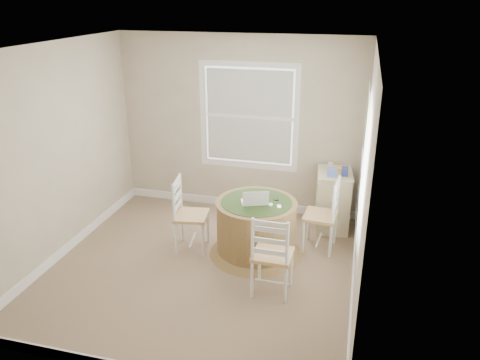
% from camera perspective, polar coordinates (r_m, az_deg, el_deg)
% --- Properties ---
extents(room, '(3.64, 3.64, 2.64)m').
position_cam_1_polar(room, '(5.33, -2.84, 2.00)').
color(room, '#8D7959').
rests_on(room, ground).
extents(round_table, '(1.19, 1.19, 0.72)m').
position_cam_1_polar(round_table, '(5.89, 1.99, -5.57)').
color(round_table, olive).
rests_on(round_table, ground).
extents(chair_left, '(0.46, 0.47, 0.95)m').
position_cam_1_polar(chair_left, '(5.99, -5.94, -4.31)').
color(chair_left, white).
rests_on(chair_left, ground).
extents(chair_near, '(0.43, 0.41, 0.95)m').
position_cam_1_polar(chair_near, '(5.13, 4.00, -9.03)').
color(chair_near, white).
rests_on(chair_near, ground).
extents(chair_right, '(0.43, 0.45, 0.95)m').
position_cam_1_polar(chair_right, '(6.05, 9.79, -4.27)').
color(chair_right, white).
rests_on(chair_right, ground).
extents(laptop, '(0.39, 0.37, 0.22)m').
position_cam_1_polar(laptop, '(5.69, 1.80, -2.63)').
color(laptop, white).
rests_on(laptop, round_table).
extents(mouse, '(0.08, 0.10, 0.03)m').
position_cam_1_polar(mouse, '(5.66, 3.75, -3.03)').
color(mouse, white).
rests_on(mouse, round_table).
extents(phone, '(0.06, 0.10, 0.02)m').
position_cam_1_polar(phone, '(5.64, 4.80, -3.27)').
color(phone, '#B7BABF').
rests_on(phone, round_table).
extents(keys, '(0.07, 0.06, 0.02)m').
position_cam_1_polar(keys, '(5.81, 4.42, -2.42)').
color(keys, black).
rests_on(keys, round_table).
extents(corner_chest, '(0.54, 0.67, 0.84)m').
position_cam_1_polar(corner_chest, '(6.65, 11.24, -2.42)').
color(corner_chest, beige).
rests_on(corner_chest, ground).
extents(tissue_box, '(0.13, 0.13, 0.10)m').
position_cam_1_polar(tissue_box, '(6.33, 11.11, 0.91)').
color(tissue_box, '#5E7AD8').
rests_on(tissue_box, corner_chest).
extents(box_yellow, '(0.16, 0.12, 0.06)m').
position_cam_1_polar(box_yellow, '(6.51, 12.25, 1.23)').
color(box_yellow, '#E9B652').
rests_on(box_yellow, corner_chest).
extents(box_blue, '(0.09, 0.09, 0.12)m').
position_cam_1_polar(box_blue, '(6.37, 12.76, 0.99)').
color(box_blue, navy).
rests_on(box_blue, corner_chest).
extents(cup_cream, '(0.07, 0.07, 0.09)m').
position_cam_1_polar(cup_cream, '(6.61, 10.94, 1.78)').
color(cup_cream, beige).
rests_on(cup_cream, corner_chest).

